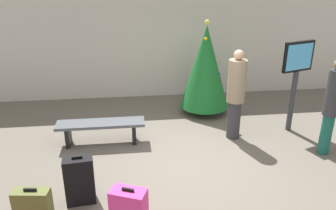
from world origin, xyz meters
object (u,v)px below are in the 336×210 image
at_px(traveller_0, 236,93).
at_px(flight_info_kiosk, 296,71).
at_px(holiday_tree, 205,67).
at_px(waiting_bench, 101,127).
at_px(traveller_1, 332,105).
at_px(suitcase_1, 80,180).

bearing_deg(traveller_0, flight_info_kiosk, 8.33).
xyz_separation_m(holiday_tree, waiting_bench, (-2.47, -1.34, -0.83)).
bearing_deg(flight_info_kiosk, traveller_1, -79.11).
height_order(holiday_tree, waiting_bench, holiday_tree).
distance_m(holiday_tree, traveller_0, 1.46).
relative_size(traveller_1, suitcase_1, 2.34).
bearing_deg(waiting_bench, traveller_1, -12.19).
bearing_deg(traveller_1, flight_info_kiosk, 100.89).
bearing_deg(waiting_bench, suitcase_1, -96.03).
bearing_deg(traveller_1, waiting_bench, 167.81).
bearing_deg(traveller_1, traveller_0, 150.71).
distance_m(holiday_tree, waiting_bench, 2.93).
distance_m(holiday_tree, traveller_1, 2.98).
bearing_deg(traveller_0, holiday_tree, 103.14).
relative_size(flight_info_kiosk, traveller_1, 1.06).
relative_size(holiday_tree, traveller_0, 1.21).
bearing_deg(suitcase_1, traveller_0, 31.63).
relative_size(waiting_bench, suitcase_1, 2.20).
relative_size(flight_info_kiosk, suitcase_1, 2.48).
distance_m(waiting_bench, traveller_1, 4.52).
bearing_deg(waiting_bench, flight_info_kiosk, 1.90).
height_order(waiting_bench, traveller_0, traveller_0).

